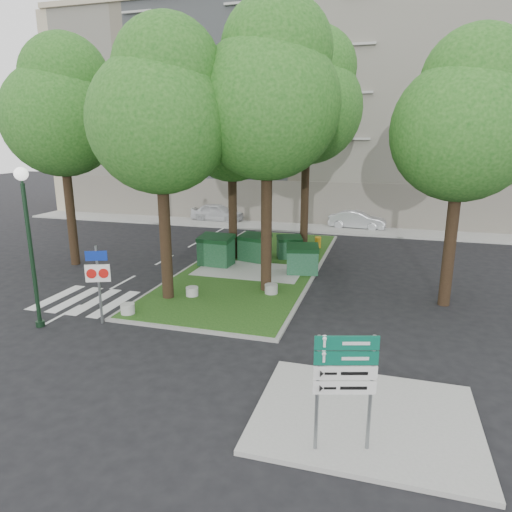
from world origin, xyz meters
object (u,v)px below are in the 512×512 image
at_px(bollard_left, 128,309).
at_px(car_white, 218,212).
at_px(tree_median_near_left, 162,108).
at_px(dumpster_c, 289,247).
at_px(bollard_mid, 192,291).
at_px(directional_sign, 345,375).
at_px(car_silver, 357,220).
at_px(tree_median_far, 309,98).
at_px(dumpster_b, 255,248).
at_px(tree_median_mid, 234,123).
at_px(litter_bin, 318,242).
at_px(dumpster_d, 302,259).
at_px(traffic_sign_pole, 98,274).
at_px(bollard_right, 271,289).
at_px(dumpster_a, 216,250).
at_px(tree_street_left, 62,108).
at_px(street_lamp, 28,229).
at_px(tree_median_near_right, 270,91).
at_px(tree_street_right, 466,117).

bearing_deg(bollard_left, car_white, 101.28).
xyz_separation_m(tree_median_near_left, car_white, (-4.48, 16.94, -6.62)).
relative_size(dumpster_c, bollard_mid, 3.06).
relative_size(directional_sign, car_silver, 0.64).
distance_m(tree_median_near_left, tree_median_far, 10.24).
bearing_deg(dumpster_c, dumpster_b, -167.93).
xyz_separation_m(tree_median_mid, dumpster_c, (2.74, 0.83, -6.29)).
distance_m(bollard_mid, litter_bin, 10.27).
relative_size(dumpster_b, dumpster_d, 1.05).
bearing_deg(traffic_sign_pole, tree_median_mid, 57.91).
height_order(tree_median_far, directional_sign, tree_median_far).
relative_size(dumpster_d, bollard_right, 3.14).
distance_m(tree_median_far, bollard_right, 11.30).
xyz_separation_m(tree_median_near_left, dumpster_a, (0.04, 4.94, -6.46)).
xyz_separation_m(dumpster_d, car_silver, (1.65, 12.20, -0.13)).
height_order(tree_street_left, directional_sign, tree_street_left).
distance_m(dumpster_c, bollard_mid, 7.40).
xyz_separation_m(tree_median_near_left, tree_median_far, (3.70, 9.50, 1.00)).
distance_m(tree_street_left, street_lamp, 9.21).
bearing_deg(tree_street_left, dumpster_c, 20.49).
bearing_deg(street_lamp, car_silver, 66.02).
height_order(dumpster_a, dumpster_b, dumpster_a).
bearing_deg(tree_median_near_right, directional_sign, -66.89).
bearing_deg(car_white, litter_bin, -124.61).
bearing_deg(directional_sign, tree_median_far, 86.35).
bearing_deg(dumpster_b, bollard_left, -90.73).
xyz_separation_m(tree_median_near_left, litter_bin, (4.35, 9.98, -6.88)).
relative_size(tree_median_mid, car_silver, 2.54).
bearing_deg(tree_median_near_left, car_white, 104.81).
height_order(bollard_right, car_white, car_white).
height_order(bollard_left, street_lamp, street_lamp).
distance_m(car_white, car_silver, 10.54).
height_order(dumpster_d, bollard_right, dumpster_d).
bearing_deg(tree_median_near_right, car_white, 118.10).
distance_m(tree_median_far, car_white, 13.43).
relative_size(tree_median_near_right, dumpster_c, 7.53).
bearing_deg(tree_median_far, tree_median_near_right, -91.53).
bearing_deg(tree_street_right, bollard_left, -157.83).
bearing_deg(litter_bin, tree_median_far, -143.25).
relative_size(tree_median_far, bollard_left, 23.83).
relative_size(traffic_sign_pole, directional_sign, 1.11).
relative_size(dumpster_c, car_silver, 0.39).
relative_size(litter_bin, directional_sign, 0.25).
relative_size(tree_median_near_right, bollard_right, 21.55).
bearing_deg(car_silver, dumpster_d, 176.59).
relative_size(tree_median_mid, bollard_mid, 20.06).
distance_m(tree_median_mid, bollard_left, 10.92).
xyz_separation_m(tree_median_far, litter_bin, (0.65, 0.48, -7.88)).
bearing_deg(tree_median_mid, directional_sign, -63.23).
bearing_deg(directional_sign, tree_street_left, 126.80).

